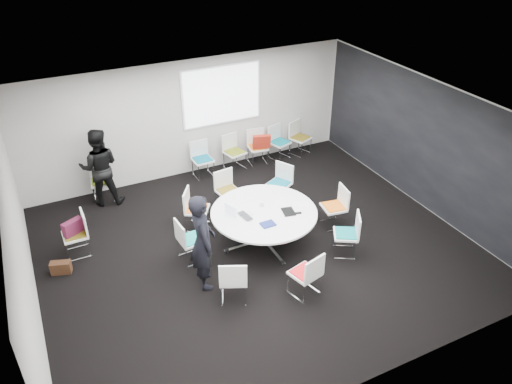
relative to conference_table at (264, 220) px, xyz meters
name	(u,v)px	position (x,y,z in m)	size (l,w,h in m)	color
room_shell	(260,185)	(-0.12, -0.09, 0.88)	(8.08, 7.08, 2.88)	black
conference_table	(264,220)	(0.00, 0.00, 0.00)	(2.05, 2.05, 0.73)	silver
projection_screen	(222,95)	(0.58, 3.37, 1.33)	(1.90, 0.03, 1.35)	white
chair_ring_a	(334,214)	(1.56, -0.11, -0.24)	(0.51, 0.52, 0.88)	silver
chair_ring_b	(279,190)	(1.00, 1.22, -0.24)	(0.61, 0.62, 0.88)	silver
chair_ring_c	(228,198)	(-0.14, 1.43, -0.24)	(0.52, 0.51, 0.88)	silver
chair_ring_d	(197,216)	(-1.00, 1.06, -0.24)	(0.62, 0.63, 0.88)	silver
chair_ring_e	(191,247)	(-1.46, 0.13, -0.24)	(0.48, 0.50, 0.88)	silver
chair_ring_f	(234,286)	(-1.18, -1.21, -0.24)	(0.60, 0.60, 0.88)	silver
chair_ring_g	(305,281)	(-0.03, -1.63, -0.24)	(0.56, 0.55, 0.88)	silver
chair_ring_h	(346,241)	(1.25, -1.00, -0.24)	(0.62, 0.62, 0.88)	silver
chair_back_a	(203,166)	(-0.12, 3.05, -0.24)	(0.48, 0.46, 0.88)	silver
chair_back_b	(234,158)	(0.74, 3.08, -0.24)	(0.55, 0.54, 0.88)	silver
chair_back_c	(258,153)	(1.38, 3.08, -0.24)	(0.52, 0.50, 0.88)	silver
chair_back_d	(279,148)	(2.01, 3.08, -0.24)	(0.58, 0.57, 0.88)	silver
chair_back_e	(300,144)	(2.62, 3.08, -0.24)	(0.60, 0.59, 0.88)	silver
chair_spare_left	(77,242)	(-3.36, 1.24, -0.24)	(0.45, 0.46, 0.88)	silver
chair_person_back	(103,188)	(-2.52, 3.07, -0.24)	(0.52, 0.51, 0.88)	silver
person_main	(203,242)	(-1.48, -0.61, 0.39)	(0.66, 0.43, 1.82)	black
person_back	(99,167)	(-2.52, 2.90, 0.36)	(0.86, 0.67, 1.77)	black
laptop	(247,215)	(-0.35, 0.01, 0.22)	(0.34, 0.22, 0.03)	#333338
laptop_lid	(230,210)	(-0.64, 0.14, 0.34)	(0.30, 0.02, 0.22)	silver
notebook_black	(288,212)	(0.41, -0.22, 0.22)	(0.22, 0.30, 0.02)	black
tablet_folio	(268,224)	(-0.14, -0.43, 0.22)	(0.26, 0.20, 0.03)	navy
papers_right	(282,200)	(0.49, 0.20, 0.21)	(0.30, 0.21, 0.00)	white
papers_front	(301,204)	(0.77, -0.09, 0.21)	(0.30, 0.21, 0.00)	white
cup	(262,204)	(0.05, 0.19, 0.26)	(0.08, 0.08, 0.09)	white
phone	(298,213)	(0.56, -0.34, 0.21)	(0.14, 0.07, 0.01)	black
maroon_bag	(73,227)	(-3.37, 1.24, 0.10)	(0.40, 0.14, 0.28)	#54162E
brown_bag	(61,268)	(-3.75, 0.80, -0.40)	(0.36, 0.16, 0.24)	#361E11
red_jacket	(262,142)	(1.38, 2.85, 0.18)	(0.44, 0.10, 0.35)	#A32214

